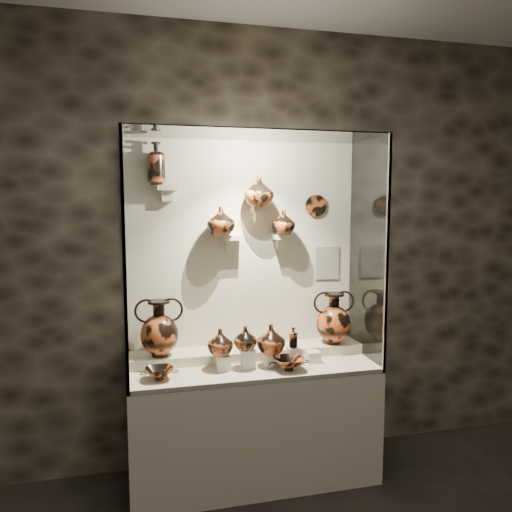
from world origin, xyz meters
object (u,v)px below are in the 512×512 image
(ovoid_vase_b, at_px, (259,191))
(ovoid_vase_c, at_px, (283,222))
(amphora_left, at_px, (159,328))
(kylix_left, at_px, (159,372))
(lekythos_small, at_px, (293,336))
(lekythos_tall, at_px, (156,161))
(jug_c, at_px, (271,339))
(amphora_right, at_px, (334,318))
(jug_a, at_px, (220,342))
(jug_b, at_px, (245,338))
(ovoid_vase_a, at_px, (221,221))
(kylix_right, at_px, (289,362))

(ovoid_vase_b, distance_m, ovoid_vase_c, 0.29)
(amphora_left, height_order, kylix_left, amphora_left)
(lekythos_small, height_order, lekythos_tall, lekythos_tall)
(jug_c, xyz_separation_m, ovoid_vase_c, (0.17, 0.27, 0.78))
(kylix_left, bearing_deg, amphora_right, 6.73)
(amphora_left, xyz_separation_m, jug_a, (0.39, -0.18, -0.08))
(jug_a, bearing_deg, jug_b, -24.53)
(jug_b, bearing_deg, ovoid_vase_c, 59.98)
(jug_c, xyz_separation_m, lekythos_tall, (-0.73, 0.29, 1.21))
(amphora_left, xyz_separation_m, jug_b, (0.56, -0.20, -0.05))
(amphora_left, relative_size, kylix_left, 1.69)
(lekythos_tall, bearing_deg, amphora_right, -24.11)
(amphora_left, xyz_separation_m, jug_c, (0.74, -0.20, -0.07))
(jug_b, relative_size, ovoid_vase_b, 0.74)
(jug_b, bearing_deg, jug_c, 22.13)
(ovoid_vase_b, relative_size, ovoid_vase_c, 1.23)
(ovoid_vase_a, relative_size, ovoid_vase_c, 1.16)
(kylix_right, bearing_deg, ovoid_vase_b, 106.17)
(jug_b, xyz_separation_m, lekythos_tall, (-0.55, 0.29, 1.19))
(jug_a, xyz_separation_m, lekythos_tall, (-0.38, 0.27, 1.21))
(kylix_left, relative_size, ovoid_vase_a, 1.12)
(lekythos_small, height_order, ovoid_vase_a, ovoid_vase_a)
(kylix_right, bearing_deg, jug_c, 131.45)
(jug_c, relative_size, ovoid_vase_c, 1.14)
(jug_c, distance_m, ovoid_vase_c, 0.85)
(jug_a, height_order, kylix_left, jug_a)
(lekythos_small, xyz_separation_m, kylix_left, (-0.92, -0.07, -0.15))
(jug_b, height_order, kylix_left, jug_b)
(amphora_right, relative_size, jug_c, 1.88)
(ovoid_vase_a, bearing_deg, ovoid_vase_c, -16.89)
(lekythos_tall, bearing_deg, kylix_right, -45.41)
(jug_b, bearing_deg, amphora_left, -177.43)
(ovoid_vase_c, bearing_deg, kylix_right, -111.54)
(jug_b, height_order, lekythos_tall, lekythos_tall)
(amphora_left, bearing_deg, ovoid_vase_b, -5.18)
(jug_a, xyz_separation_m, jug_b, (0.17, -0.02, 0.02))
(jug_c, distance_m, lekythos_small, 0.16)
(amphora_right, relative_size, kylix_right, 1.44)
(lekythos_small, relative_size, ovoid_vase_a, 0.79)
(jug_a, relative_size, kylix_left, 0.78)
(kylix_left, bearing_deg, ovoid_vase_a, 30.04)
(jug_b, relative_size, lekythos_tall, 0.50)
(jug_a, distance_m, jug_c, 0.35)
(jug_c, bearing_deg, amphora_right, 2.18)
(jug_a, xyz_separation_m, jug_c, (0.35, -0.02, 0.00))
(jug_c, bearing_deg, lekythos_tall, 140.09)
(lekythos_tall, bearing_deg, kylix_left, -114.52)
(lekythos_small, bearing_deg, ovoid_vase_b, 140.99)
(ovoid_vase_c, bearing_deg, kylix_left, -170.74)
(kylix_right, height_order, ovoid_vase_b, ovoid_vase_b)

